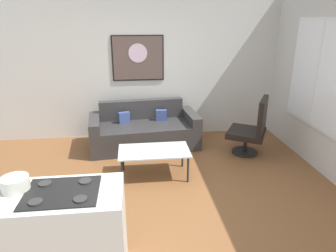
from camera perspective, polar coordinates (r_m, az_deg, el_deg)
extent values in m
cube|color=brown|center=(4.17, -2.38, -13.74)|extent=(6.40, 6.40, 0.04)
cube|color=silver|center=(5.97, -4.42, 11.19)|extent=(6.40, 0.05, 2.80)
cube|color=#313030|center=(5.65, -4.41, -1.74)|extent=(1.66, 1.03, 0.44)
cube|color=#313030|center=(5.86, -5.01, 3.18)|extent=(1.59, 0.31, 0.36)
cube|color=#313030|center=(5.58, -13.45, -1.57)|extent=(0.26, 0.90, 0.61)
cube|color=#313030|center=(5.79, 4.25, -0.29)|extent=(0.26, 0.90, 0.61)
cube|color=#384B87|center=(5.66, -8.22, 1.59)|extent=(0.22, 0.16, 0.20)
cube|color=#384B87|center=(5.74, -1.27, 2.05)|extent=(0.21, 0.12, 0.20)
cube|color=silver|center=(4.52, -2.63, -4.67)|extent=(1.05, 0.59, 0.02)
cylinder|color=#232326|center=(4.39, -8.56, -8.75)|extent=(0.03, 0.03, 0.40)
cylinder|color=#232326|center=(4.45, 3.76, -8.15)|extent=(0.03, 0.03, 0.40)
cylinder|color=#232326|center=(4.83, -8.42, -5.97)|extent=(0.03, 0.03, 0.40)
cylinder|color=#232326|center=(4.88, 2.73, -5.47)|extent=(0.03, 0.03, 0.40)
cylinder|color=black|center=(5.59, 14.14, -4.73)|extent=(0.44, 0.44, 0.04)
cylinder|color=black|center=(5.52, 14.31, -2.89)|extent=(0.06, 0.06, 0.35)
cube|color=black|center=(5.46, 14.45, -1.29)|extent=(0.84, 0.85, 0.10)
cube|color=black|center=(5.32, 17.27, 1.84)|extent=(0.39, 0.58, 0.59)
cube|color=silver|center=(3.04, -23.64, -19.00)|extent=(1.55, 0.60, 0.91)
cube|color=black|center=(2.71, -19.24, -11.60)|extent=(0.60, 0.48, 0.01)
cylinder|color=#2D2D2D|center=(2.64, -23.58, -12.88)|extent=(0.11, 0.11, 0.01)
cylinder|color=#2D2D2D|center=(2.56, -16.10, -12.99)|extent=(0.11, 0.11, 0.01)
cylinder|color=#2D2D2D|center=(2.87, -22.06, -9.93)|extent=(0.11, 0.11, 0.01)
cylinder|color=#2D2D2D|center=(2.79, -15.24, -9.91)|extent=(0.11, 0.11, 0.01)
cylinder|color=silver|center=(2.89, -26.52, -10.60)|extent=(0.12, 0.12, 0.01)
cylinder|color=silver|center=(2.87, -26.69, -9.66)|extent=(0.23, 0.23, 0.12)
cube|color=black|center=(5.90, -5.65, 12.52)|extent=(0.98, 0.01, 0.85)
cube|color=brown|center=(5.90, -5.65, 12.52)|extent=(0.93, 0.02, 0.80)
cylinder|color=silver|center=(5.87, -5.67, 13.43)|extent=(0.35, 0.01, 0.35)
cube|color=silver|center=(5.27, 26.19, 8.69)|extent=(0.02, 1.46, 1.66)
cube|color=white|center=(5.27, 26.09, 8.69)|extent=(0.01, 1.38, 1.58)
cube|color=silver|center=(5.26, 26.06, 8.69)|extent=(0.01, 0.04, 1.58)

